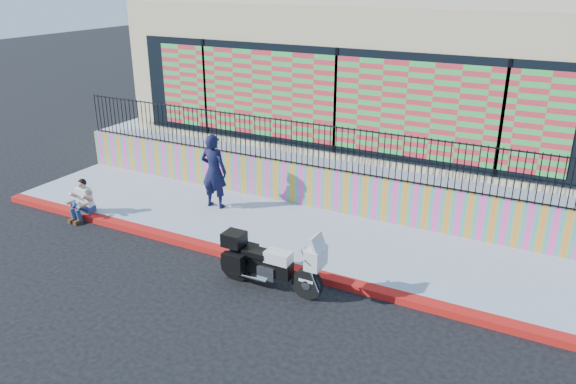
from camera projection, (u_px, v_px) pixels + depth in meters
The scene contains 10 objects.
ground at pixel (258, 264), 12.47m from camera, with size 90.00×90.00×0.00m, color black.
red_curb at pixel (258, 261), 12.45m from camera, with size 16.00×0.30×0.15m, color #A80C13.
sidewalk at pixel (292, 232), 13.80m from camera, with size 16.00×3.00×0.15m, color #959DB3.
mural_wall at pixel (320, 188), 14.89m from camera, with size 16.00×0.20×1.10m, color #FA41A2.
metal_fence at pixel (321, 146), 14.47m from camera, with size 15.80×0.04×1.20m, color black, non-canonical shape.
elevated_platform at pixel (383, 143), 19.12m from camera, with size 16.00×10.00×1.25m, color #959DB3.
storefront_building at pixel (386, 66), 17.98m from camera, with size 14.00×8.06×4.00m.
police_motorcycle at pixel (269, 262), 11.32m from camera, with size 2.28×0.75×1.42m.
police_officer at pixel (214, 171), 14.78m from camera, with size 0.73×0.48×2.01m, color black.
seated_man at pixel (81, 204), 14.53m from camera, with size 0.54×0.71×1.06m.
Camera 1 is at (5.75, -9.43, 6.04)m, focal length 35.00 mm.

